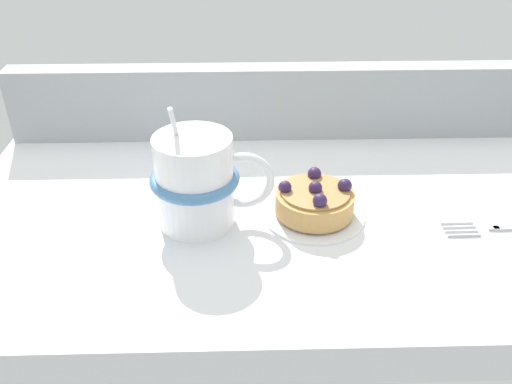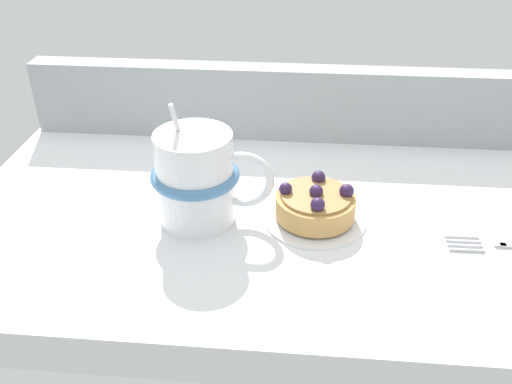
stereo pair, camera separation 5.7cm
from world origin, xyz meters
The scene contains 5 objects.
ground_plane centered at (0.00, 0.00, -2.17)cm, with size 72.17×40.89×4.34cm, color white.
window_rail_back centered at (0.00, 18.65, 4.91)cm, with size 70.73×3.60×9.83cm, color #9EA3A8.
dessert_plate centered at (3.21, -1.67, 0.29)cm, with size 11.00×11.00×0.62cm.
raspberry_tart centered at (3.23, -1.65, 2.05)cm, with size 8.44×8.44×3.82cm.
coffee_mug centered at (-9.11, -2.42, 5.04)cm, with size 12.81×9.22×13.24cm.
Camera 1 is at (-4.40, -50.74, 33.55)cm, focal length 38.45 mm.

